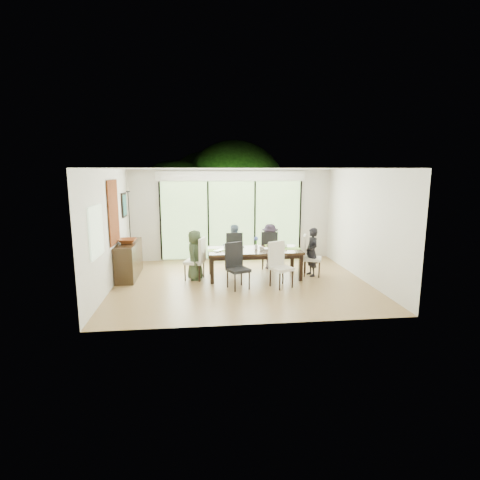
{
  "coord_description": "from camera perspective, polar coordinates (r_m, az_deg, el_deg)",
  "views": [
    {
      "loc": [
        -1.0,
        -8.62,
        2.65
      ],
      "look_at": [
        0.0,
        0.25,
        1.0
      ],
      "focal_mm": 28.0,
      "sensor_mm": 36.0,
      "label": 1
    }
  ],
  "objects": [
    {
      "name": "chair_right_end",
      "position": [
        9.73,
        10.99,
        -2.33
      ],
      "size": [
        0.56,
        0.56,
        1.06
      ],
      "primitive_type": null,
      "rotation": [
        0.0,
        0.0,
        1.23
      ],
      "color": "silver",
      "rests_on": "floor"
    },
    {
      "name": "ceiling",
      "position": [
        8.68,
        0.19,
        10.84
      ],
      "size": [
        6.0,
        5.0,
        0.01
      ],
      "primitive_type": "cube",
      "color": "white",
      "rests_on": "wall_back"
    },
    {
      "name": "hyacinth_blooms",
      "position": [
        9.35,
        2.49,
        0.23
      ],
      "size": [
        0.11,
        0.11,
        0.11
      ],
      "primitive_type": "sphere",
      "color": "#4A5FB9",
      "rests_on": "table_top"
    },
    {
      "name": "table_apron",
      "position": [
        9.37,
        2.21,
        -2.14
      ],
      "size": [
        2.11,
        0.86,
        0.1
      ],
      "primitive_type": "cube",
      "color": "black",
      "rests_on": "floor"
    },
    {
      "name": "glass_doors",
      "position": [
        11.23,
        -1.27,
        3.06
      ],
      "size": [
        4.2,
        0.02,
        2.3
      ],
      "primitive_type": "cube",
      "color": "#598C3F",
      "rests_on": "wall_back"
    },
    {
      "name": "mullion_a",
      "position": [
        11.23,
        -12.02,
        2.83
      ],
      "size": [
        0.05,
        0.04,
        2.3
      ],
      "primitive_type": "cube",
      "color": "black",
      "rests_on": "wall_back"
    },
    {
      "name": "vase",
      "position": [
        9.39,
        2.48,
        -1.04
      ],
      "size": [
        0.08,
        0.08,
        0.12
      ],
      "primitive_type": "cylinder",
      "color": "silver",
      "rests_on": "table_top"
    },
    {
      "name": "candlestick_base",
      "position": [
        10.12,
        -16.35,
        0.12
      ],
      "size": [
        0.1,
        0.1,
        0.04
      ],
      "primitive_type": "cylinder",
      "color": "black",
      "rests_on": "sideboard"
    },
    {
      "name": "chair_far_right",
      "position": [
        10.3,
        4.53,
        -1.45
      ],
      "size": [
        0.53,
        0.53,
        1.06
      ],
      "primitive_type": null,
      "rotation": [
        0.0,
        0.0,
        2.93
      ],
      "color": "black",
      "rests_on": "floor"
    },
    {
      "name": "art_frame",
      "position": [
        10.54,
        -17.25,
        5.11
      ],
      "size": [
        0.03,
        0.55,
        0.65
      ],
      "primitive_type": "cube",
      "color": "black",
      "rests_on": "wall_left"
    },
    {
      "name": "tapestry",
      "position": [
        9.28,
        -18.7,
        4.05
      ],
      "size": [
        0.02,
        1.0,
        1.5
      ],
      "primitive_type": "cube",
      "color": "#933A15",
      "rests_on": "wall_left"
    },
    {
      "name": "side_window",
      "position": [
        7.76,
        -21.06,
        1.24
      ],
      "size": [
        0.02,
        0.9,
        1.0
      ],
      "primitive_type": "cube",
      "color": "#8CAD7F",
      "rests_on": "wall_left"
    },
    {
      "name": "mullion_b",
      "position": [
        11.18,
        -4.85,
        2.99
      ],
      "size": [
        0.05,
        0.04,
        2.3
      ],
      "primitive_type": "cube",
      "color": "black",
      "rests_on": "wall_back"
    },
    {
      "name": "wall_front",
      "position": [
        6.33,
        2.81,
        -1.41
      ],
      "size": [
        6.0,
        0.02,
        2.7
      ],
      "primitive_type": "cube",
      "color": "silver",
      "rests_on": "floor"
    },
    {
      "name": "table_leg_fl",
      "position": [
        8.92,
        -4.28,
        -4.62
      ],
      "size": [
        0.09,
        0.09,
        0.66
      ],
      "primitive_type": "cube",
      "color": "black",
      "rests_on": "floor"
    },
    {
      "name": "platter_base",
      "position": [
        8.99,
        -0.97,
        -1.82
      ],
      "size": [
        0.25,
        0.25,
        0.02
      ],
      "primitive_type": "cube",
      "color": "white",
      "rests_on": "table_top"
    },
    {
      "name": "person_left_end",
      "position": [
        9.27,
        -6.88,
        -2.26
      ],
      "size": [
        0.47,
        0.64,
        1.24
      ],
      "primitive_type": "imported",
      "rotation": [
        0.0,
        0.0,
        1.38
      ],
      "color": "#394830",
      "rests_on": "floor"
    },
    {
      "name": "chair_near_right",
      "position": [
        8.65,
        6.36,
        -3.8
      ],
      "size": [
        0.59,
        0.59,
        1.06
      ],
      "primitive_type": null,
      "rotation": [
        0.0,
        0.0,
        0.43
      ],
      "color": "white",
      "rests_on": "floor"
    },
    {
      "name": "floor",
      "position": [
        9.07,
        0.18,
        -6.54
      ],
      "size": [
        6.0,
        5.0,
        0.01
      ],
      "primitive_type": "cube",
      "color": "brown",
      "rests_on": "ground"
    },
    {
      "name": "papers",
      "position": [
        9.43,
        6.47,
        -1.39
      ],
      "size": [
        0.29,
        0.21,
        0.0
      ],
      "primitive_type": "cube",
      "color": "white",
      "rests_on": "table_top"
    },
    {
      "name": "candlestick_shaft",
      "position": [
        10.03,
        -16.53,
        3.6
      ],
      "size": [
        0.02,
        0.02,
        1.23
      ],
      "primitive_type": "cylinder",
      "color": "black",
      "rests_on": "sideboard"
    },
    {
      "name": "placemat_right",
      "position": [
        9.54,
        7.87,
        -1.29
      ],
      "size": [
        0.42,
        0.31,
        0.01
      ],
      "primitive_type": "cube",
      "color": "olive",
      "rests_on": "table_top"
    },
    {
      "name": "sideboard",
      "position": [
        9.87,
        -16.55,
        -2.89
      ],
      "size": [
        0.44,
        1.57,
        0.89
      ],
      "primitive_type": "cube",
      "color": "black",
      "rests_on": "floor"
    },
    {
      "name": "placemat_far_l",
      "position": [
        9.68,
        -0.77,
        -1.01
      ],
      "size": [
        0.42,
        0.31,
        0.01
      ],
      "primitive_type": "cube",
      "color": "#7BAE3E",
      "rests_on": "table_top"
    },
    {
      "name": "person_far_left",
      "position": [
        10.12,
        -1.01,
        -1.1
      ],
      "size": [
        0.61,
        0.42,
        1.24
      ],
      "primitive_type": "imported",
      "rotation": [
        0.0,
        0.0,
        3.25
      ],
      "color": "#768DAA",
      "rests_on": "floor"
    },
    {
      "name": "foliage_left",
      "position": [
        13.89,
        -9.75,
        5.34
      ],
      "size": [
        3.2,
        3.2,
        3.2
      ],
      "primitive_type": "sphere",
      "color": "#14380F",
      "rests_on": "ground"
    },
    {
      "name": "wall_left",
      "position": [
        8.94,
        -19.35,
        1.52
      ],
      "size": [
        0.02,
        5.0,
        2.7
      ],
      "primitive_type": "cube",
      "color": "silver",
      "rests_on": "floor"
    },
    {
      "name": "table_top",
      "position": [
        9.35,
        2.22,
        -1.62
      ],
      "size": [
        2.3,
        1.06,
        0.06
      ],
      "primitive_type": "cube",
      "color": "black",
      "rests_on": "floor"
    },
    {
      "name": "rail_top",
      "position": [
        13.03,
        -1.95,
        1.2
      ],
      "size": [
        6.0,
        0.08,
        0.06
      ],
      "primitive_type": "cube",
      "color": "brown",
      "rests_on": "deck"
    },
    {
      "name": "chair_far_left",
      "position": [
        10.16,
        -1.02,
        -1.58
      ],
      "size": [
        0.46,
        0.46,
        1.06
      ],
      "primitive_type": null,
      "rotation": [
        0.0,
        0.0,
        3.18
      ],
      "color": "black",
      "rests_on": "floor"
    },
    {
      "name": "placemat_left",
      "position": [
        9.26,
        -3.61,
        -1.57
      ],
      "size": [
        0.42,
        0.31,
        0.01
      ],
      "primitive_type": "cube",
      "color": "#86B741",
      "rests_on": "table_top"
    },
    {
      "name": "tablet_far_l",
      "position": [
        9.64,
        -0.15,
        -1.0
      ],
      "size": [
        0.25,
        0.17,
        0.01
      ],
      "primitive_type": "cube",
      "color": "black",
      "rests_on": "table_top"
    },
    {
      "name": "art_canvas",
      "position": [
        10.54,
        -17.14,
        5.12
      ],
      "size": [
        0.01,
        0.45,
        0.55
      ],
      "primitive_type": "cube",
      "color": "#195050",
      "rests_on": "wall_left"
    },
    {
      "name": "table_leg_br",
      "position": [
        10.06,
        7.93,
        -2.96
      ],
      "size": [
        0.09,
        0.09,
        0.66
      ],
      "primitive_type": "cube",
      "color": "black",
      "rests_on": "floor"
    },
    {
      "name": "book",
      "position": [
        9.44,
        3.67,
        -1.3
      ],
      "size": [
        0.17,
        0.22,
        0.02
      ],
      "primitive_type": "imported",
      "rotation": [
        0.0,
        0.0,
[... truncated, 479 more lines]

